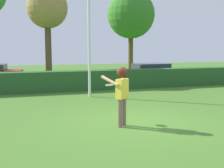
# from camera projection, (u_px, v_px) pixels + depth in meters

# --- Properties ---
(ground_plane) EXTENTS (60.00, 60.00, 0.00)m
(ground_plane) POSITION_uv_depth(u_px,v_px,m) (133.00, 123.00, 9.07)
(ground_plane) COLOR #457327
(person) EXTENTS (0.81, 0.56, 1.78)m
(person) POSITION_uv_depth(u_px,v_px,m) (122.00, 89.00, 8.55)
(person) COLOR #7C5F4F
(person) RESTS_ON ground
(frisbee) EXTENTS (0.26, 0.26, 0.10)m
(frisbee) POSITION_uv_depth(u_px,v_px,m) (110.00, 85.00, 9.15)
(frisbee) COLOR white
(lamppost) EXTENTS (0.24, 0.24, 7.00)m
(lamppost) POSITION_uv_depth(u_px,v_px,m) (89.00, 14.00, 13.31)
(lamppost) COLOR silver
(lamppost) RESTS_ON ground
(hedge_row) EXTENTS (23.00, 0.90, 1.07)m
(hedge_row) POSITION_uv_depth(u_px,v_px,m) (85.00, 80.00, 15.85)
(hedge_row) COLOR #275326
(hedge_row) RESTS_ON ground
(parked_car_green) EXTENTS (4.29, 2.01, 1.25)m
(parked_car_green) POSITION_uv_depth(u_px,v_px,m) (151.00, 72.00, 19.40)
(parked_car_green) COLOR #1E6633
(parked_car_green) RESTS_ON ground
(maple_tree) EXTENTS (4.23, 4.23, 7.29)m
(maple_tree) POSITION_uv_depth(u_px,v_px,m) (131.00, 15.00, 25.89)
(maple_tree) COLOR brown
(maple_tree) RESTS_ON ground
(bare_elm_tree) EXTENTS (2.64, 2.64, 6.15)m
(bare_elm_tree) POSITION_uv_depth(u_px,v_px,m) (47.00, 9.00, 18.73)
(bare_elm_tree) COLOR brown
(bare_elm_tree) RESTS_ON ground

